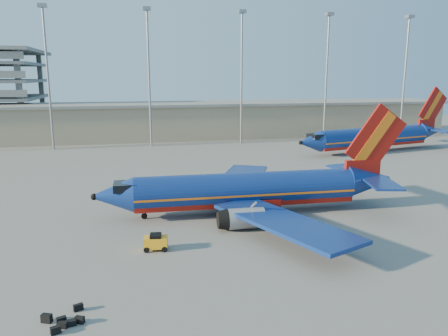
% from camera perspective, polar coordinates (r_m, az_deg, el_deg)
% --- Properties ---
extents(ground, '(220.00, 220.00, 0.00)m').
position_cam_1_polar(ground, '(51.67, -1.41, -4.89)').
color(ground, slate).
rests_on(ground, ground).
extents(terminal_building, '(122.00, 16.00, 8.50)m').
position_cam_1_polar(terminal_building, '(108.82, -1.88, 6.37)').
color(terminal_building, gray).
rests_on(terminal_building, ground).
extents(light_mast_row, '(101.60, 1.60, 28.65)m').
position_cam_1_polar(light_mast_row, '(95.68, -3.66, 13.51)').
color(light_mast_row, gray).
rests_on(light_mast_row, ground).
extents(aircraft_main, '(35.31, 33.99, 11.96)m').
position_cam_1_polar(aircraft_main, '(48.45, 3.77, -2.92)').
color(aircraft_main, navy).
rests_on(aircraft_main, ground).
extents(aircraft_second, '(37.14, 16.62, 12.75)m').
position_cam_1_polar(aircraft_second, '(92.89, 19.23, 3.87)').
color(aircraft_second, navy).
rests_on(aircraft_second, ground).
extents(baggage_tug, '(2.19, 1.49, 1.47)m').
position_cam_1_polar(baggage_tug, '(39.14, -8.90, -9.50)').
color(baggage_tug, '#FAA216').
rests_on(baggage_tug, ground).
extents(luggage_pile, '(2.70, 2.96, 0.54)m').
position_cam_1_polar(luggage_pile, '(30.15, -20.24, -18.19)').
color(luggage_pile, black).
rests_on(luggage_pile, ground).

